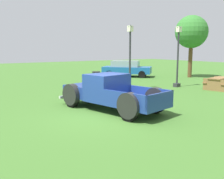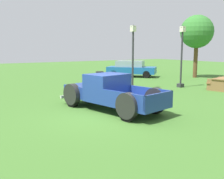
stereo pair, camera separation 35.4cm
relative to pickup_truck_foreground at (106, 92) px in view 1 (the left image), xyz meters
name	(u,v)px [view 1 (the left image)]	position (x,y,z in m)	size (l,w,h in m)	color
ground_plane	(106,115)	(0.97, -0.65, -0.74)	(80.00, 80.00, 0.00)	#3D6B28
pickup_truck_foreground	(106,92)	(0.00, 0.00, 0.00)	(5.33, 2.83, 1.55)	navy
sedan_distant_a	(127,68)	(-10.02, 8.89, 0.04)	(4.53, 4.31, 1.48)	#195699
lamp_post_near	(178,55)	(-2.79, 7.68, 1.43)	(0.36, 0.36, 4.14)	#2D2D33
lamp_post_far	(130,56)	(-3.69, 4.25, 1.41)	(0.36, 0.36, 4.10)	#2D2D33
picnic_table	(219,82)	(-0.43, 9.04, -0.25)	(1.79, 2.04, 0.78)	olive
trash_can	(96,78)	(-7.10, 3.80, -0.26)	(0.59, 0.59, 0.95)	#2D6B2D
oak_tree_east	(192,32)	(-6.33, 13.35, 3.31)	(2.92, 2.92, 5.55)	brown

